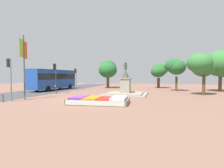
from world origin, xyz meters
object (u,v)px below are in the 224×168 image
traffic_light_near_crossing (10,72)px  kerb_bollard_mid_a (3,98)px  flower_planter (99,100)px  banner_pole (24,64)px  city_bus (54,78)px  statue_monument (126,90)px  traffic_light_mid_block (55,73)px  traffic_light_far_corner (76,75)px

traffic_light_near_crossing → kerb_bollard_mid_a: bearing=-129.0°
flower_planter → banner_pole: bearing=178.3°
flower_planter → city_bus: size_ratio=0.53×
statue_monument → banner_pole: 11.90m
traffic_light_mid_block → traffic_light_far_corner: size_ratio=1.12×
flower_planter → traffic_light_far_corner: bearing=124.9°
traffic_light_near_crossing → traffic_light_mid_block: size_ratio=0.99×
traffic_light_mid_block → traffic_light_far_corner: (0.05, 5.88, -0.23)m
traffic_light_mid_block → city_bus: bearing=126.1°
traffic_light_mid_block → flower_planter: bearing=-36.6°
traffic_light_far_corner → city_bus: size_ratio=0.36×
traffic_light_far_corner → statue_monument: bearing=-26.7°
statue_monument → traffic_light_near_crossing: size_ratio=1.32×
statue_monument → banner_pole: bearing=-141.0°
flower_planter → kerb_bollard_mid_a: size_ratio=7.01×
flower_planter → kerb_bollard_mid_a: 8.98m
flower_planter → city_bus: city_bus is taller
flower_planter → city_bus: (-12.48, 11.72, 1.71)m
traffic_light_near_crossing → banner_pole: 1.65m
flower_planter → traffic_light_far_corner: (-8.51, 12.23, 2.28)m
traffic_light_mid_block → statue_monument: bearing=6.9°
statue_monument → traffic_light_mid_block: statue_monument is taller
traffic_light_mid_block → city_bus: traffic_light_mid_block is taller
flower_planter → banner_pole: 8.74m
traffic_light_far_corner → traffic_light_near_crossing: bearing=-89.7°
traffic_light_mid_block → banner_pole: size_ratio=0.63×
flower_planter → traffic_light_mid_block: bearing=143.4°
flower_planter → traffic_light_far_corner: size_ratio=1.48×
traffic_light_far_corner → traffic_light_mid_block: bearing=-90.5°
kerb_bollard_mid_a → statue_monument: bearing=43.0°
traffic_light_far_corner → city_bus: traffic_light_far_corner is taller
traffic_light_near_crossing → traffic_light_far_corner: size_ratio=1.11×
banner_pole → kerb_bollard_mid_a: 3.77m
flower_planter → traffic_light_near_crossing: 8.88m
city_bus → traffic_light_far_corner: bearing=7.4°
flower_planter → city_bus: 17.20m
kerb_bollard_mid_a → banner_pole: bearing=67.4°
flower_planter → statue_monument: size_ratio=1.01×
city_bus → banner_pole: bearing=-69.0°
traffic_light_near_crossing → city_bus: traffic_light_near_crossing is taller
statue_monument → traffic_light_near_crossing: bearing=-137.3°
banner_pole → kerb_bollard_mid_a: banner_pole is taller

